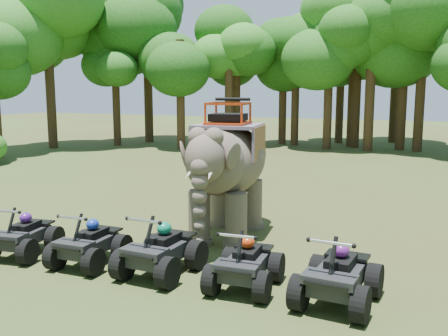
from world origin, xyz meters
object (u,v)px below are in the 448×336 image
Objects in this scene: atv_0 at (22,230)px; atv_4 at (338,268)px; atv_1 at (89,237)px; atv_3 at (245,257)px; elephant at (227,169)px; atv_2 at (160,243)px.

atv_4 is at bearing -7.52° from atv_0.
atv_3 reaches higher than atv_1.
atv_0 is 5.44m from atv_3.
atv_0 is 1.82m from atv_1.
atv_1 is at bearing -5.90° from atv_0.
elephant is 5.15m from atv_0.
atv_1 is 5.40m from atv_4.
elephant is 3.33m from atv_2.
atv_2 is (-0.22, -3.13, -1.12)m from elephant.
elephant is at bearing 89.06° from atv_2.
atv_4 is at bearing -3.73° from atv_3.
atv_3 is at bearing -176.10° from atv_4.
atv_0 is 3.57m from atv_2.
atv_3 is 1.78m from atv_4.
atv_0 is (-3.78, -3.29, -1.18)m from elephant.
elephant reaches higher than atv_0.
atv_2 is 3.66m from atv_4.
atv_0 is 0.91× the size of atv_4.
atv_0 is at bearing -174.38° from atv_2.
atv_4 is (5.40, 0.05, 0.06)m from atv_1.
elephant is at bearing 32.40° from atv_0.
atv_2 is at bearing -6.05° from atv_0.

